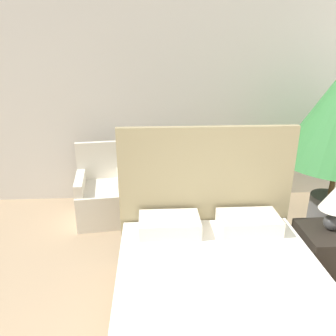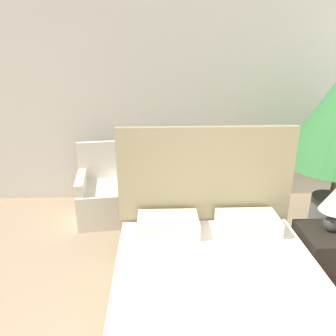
{
  "view_description": "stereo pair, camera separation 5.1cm",
  "coord_description": "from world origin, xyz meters",
  "px_view_note": "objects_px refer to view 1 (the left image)",
  "views": [
    {
      "loc": [
        -0.32,
        -0.37,
        2.07
      ],
      "look_at": [
        -0.14,
        2.84,
        0.85
      ],
      "focal_mm": 35.0,
      "sensor_mm": 36.0,
      "label": 1
    },
    {
      "loc": [
        -0.27,
        -0.37,
        2.07
      ],
      "look_at": [
        -0.14,
        2.84,
        0.85
      ],
      "focal_mm": 35.0,
      "sensor_mm": 36.0,
      "label": 2
    }
  ],
  "objects_px": {
    "armchair_near_window_right": "(178,196)",
    "table_lamp": "(336,201)",
    "bed": "(227,320)",
    "nightstand": "(328,254)",
    "armchair_near_window_left": "(102,197)"
  },
  "relations": [
    {
      "from": "armchair_near_window_right",
      "to": "table_lamp",
      "type": "relative_size",
      "value": 2.07
    },
    {
      "from": "armchair_near_window_left",
      "to": "armchair_near_window_right",
      "type": "distance_m",
      "value": 0.94
    },
    {
      "from": "bed",
      "to": "armchair_near_window_right",
      "type": "bearing_deg",
      "value": 94.75
    },
    {
      "from": "bed",
      "to": "armchair_near_window_left",
      "type": "xyz_separation_m",
      "value": [
        -1.11,
        2.02,
        -0.02
      ]
    },
    {
      "from": "bed",
      "to": "nightstand",
      "type": "height_order",
      "value": "bed"
    },
    {
      "from": "armchair_near_window_left",
      "to": "table_lamp",
      "type": "xyz_separation_m",
      "value": [
        2.22,
        -1.22,
        0.51
      ]
    },
    {
      "from": "armchair_near_window_right",
      "to": "nightstand",
      "type": "relative_size",
      "value": 1.73
    },
    {
      "from": "bed",
      "to": "armchair_near_window_right",
      "type": "distance_m",
      "value": 2.03
    },
    {
      "from": "armchair_near_window_left",
      "to": "nightstand",
      "type": "relative_size",
      "value": 1.73
    },
    {
      "from": "armchair_near_window_right",
      "to": "bed",
      "type": "bearing_deg",
      "value": -90.5
    },
    {
      "from": "armchair_near_window_right",
      "to": "table_lamp",
      "type": "distance_m",
      "value": 1.84
    },
    {
      "from": "bed",
      "to": "armchair_near_window_right",
      "type": "height_order",
      "value": "bed"
    },
    {
      "from": "table_lamp",
      "to": "nightstand",
      "type": "bearing_deg",
      "value": -68.91
    },
    {
      "from": "bed",
      "to": "nightstand",
      "type": "relative_size",
      "value": 4.13
    },
    {
      "from": "armchair_near_window_left",
      "to": "armchair_near_window_right",
      "type": "height_order",
      "value": "same"
    }
  ]
}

